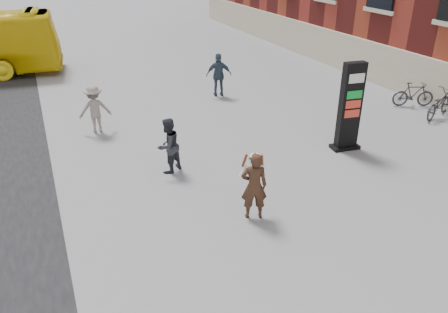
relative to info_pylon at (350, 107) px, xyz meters
name	(u,v)px	position (x,y,z in m)	size (l,w,h in m)	color
ground	(280,209)	(-3.67, -2.25, -1.39)	(100.00, 100.00, 0.00)	#9E9EA3
info_pylon	(350,107)	(0.00, 0.00, 0.00)	(0.94, 0.56, 2.78)	black
woman	(254,185)	(-4.42, -2.25, -0.52)	(0.78, 0.74, 1.69)	#351E13
pedestrian_a	(168,146)	(-5.57, 0.76, -0.58)	(0.78, 0.61, 1.60)	#26282F
pedestrian_b	(95,109)	(-7.00, 4.54, -0.56)	(1.07, 0.62, 1.66)	gray
pedestrian_c	(219,75)	(-1.61, 6.46, -0.48)	(1.06, 0.44, 1.80)	#314151
bike_6	(439,104)	(4.93, 0.90, -0.88)	(0.67, 1.93, 1.02)	#2A2C31
bike_7	(413,94)	(4.93, 2.17, -0.90)	(0.46, 1.62, 0.97)	#2A2C31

